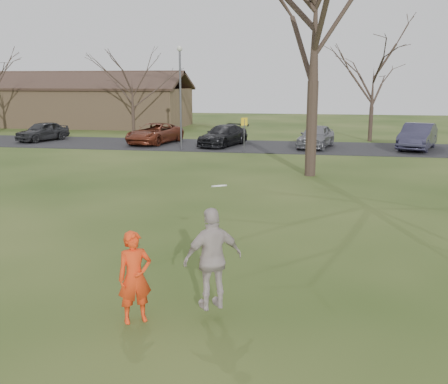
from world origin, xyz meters
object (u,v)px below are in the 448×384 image
(player_defender, at_px, (135,277))
(car_0, at_px, (43,131))
(car_4, at_px, (316,136))
(car_5, at_px, (418,136))
(car_3, at_px, (223,135))
(big_tree, at_px, (316,14))
(lamp_post, at_px, (180,85))
(car_2, at_px, (155,133))
(catching_play, at_px, (213,259))
(building, at_px, (80,105))

(player_defender, relative_size, car_0, 0.42)
(car_4, xyz_separation_m, car_5, (6.20, 0.29, 0.07))
(car_3, bearing_deg, car_4, 17.70)
(player_defender, relative_size, big_tree, 0.12)
(lamp_post, bearing_deg, car_2, 133.86)
(car_5, bearing_deg, player_defender, -90.73)
(car_4, xyz_separation_m, catching_play, (-1.73, -24.69, 0.38))
(catching_play, xyz_separation_m, lamp_post, (-6.49, 22.37, 2.82))
(player_defender, relative_size, car_2, 0.34)
(car_3, xyz_separation_m, catching_play, (4.27, -24.69, 0.44))
(car_2, bearing_deg, car_3, 8.03)
(car_0, height_order, car_4, car_4)
(car_4, bearing_deg, big_tree, -77.60)
(building, bearing_deg, big_tree, -46.27)
(player_defender, relative_size, car_4, 0.39)
(car_0, bearing_deg, big_tree, -10.20)
(player_defender, bearing_deg, car_0, 89.09)
(player_defender, distance_m, big_tree, 16.64)
(car_2, bearing_deg, lamp_post, -33.81)
(car_2, relative_size, lamp_post, 0.79)
(player_defender, bearing_deg, catching_play, -19.72)
(car_5, bearing_deg, car_3, -159.26)
(car_5, xyz_separation_m, building, (-28.42, 12.90, 1.09))
(player_defender, height_order, catching_play, catching_play)
(car_2, distance_m, catching_play, 26.64)
(car_0, xyz_separation_m, car_4, (19.11, -0.51, 0.05))
(car_3, distance_m, catching_play, 25.06)
(car_4, height_order, catching_play, catching_play)
(car_3, height_order, lamp_post, lamp_post)
(building, distance_m, lamp_post, 20.99)
(catching_play, bearing_deg, building, 118.42)
(player_defender, relative_size, car_3, 0.36)
(car_0, relative_size, car_4, 0.93)
(player_defender, height_order, big_tree, big_tree)
(player_defender, xyz_separation_m, building, (-19.16, 38.18, 1.10))
(car_4, distance_m, lamp_post, 9.12)
(car_4, xyz_separation_m, building, (-22.22, 13.18, 1.16))
(player_defender, height_order, car_2, player_defender)
(player_defender, bearing_deg, car_2, 73.87)
(player_defender, xyz_separation_m, car_4, (3.06, 25.00, -0.06))
(car_0, relative_size, lamp_post, 0.64)
(car_2, xyz_separation_m, lamp_post, (2.58, -2.68, 3.25))
(car_0, bearing_deg, car_3, 16.25)
(building, height_order, big_tree, big_tree)
(car_3, xyz_separation_m, car_4, (5.99, -0.00, 0.06))
(car_2, height_order, car_5, car_5)
(car_4, bearing_deg, car_2, -168.24)
(car_5, distance_m, catching_play, 26.20)
(car_2, bearing_deg, car_5, 12.07)
(catching_play, bearing_deg, big_tree, 84.21)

